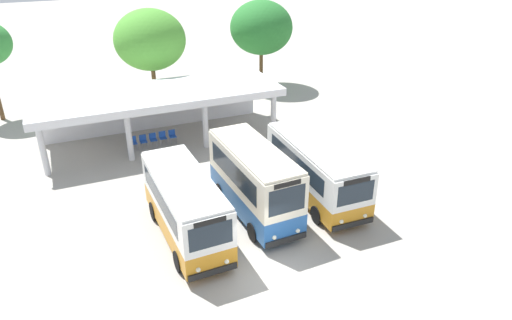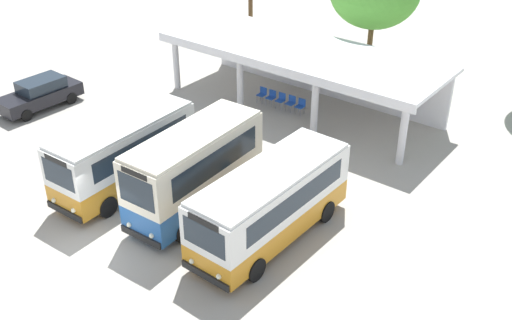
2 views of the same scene
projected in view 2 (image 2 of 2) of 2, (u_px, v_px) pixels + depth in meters
name	position (u px, v px, depth m)	size (l,w,h in m)	color
ground_plane	(87.00, 255.00, 22.63)	(180.00, 180.00, 0.00)	#A39E93
city_bus_nearest_orange	(124.00, 151.00, 25.88)	(2.44, 6.89, 3.11)	black
city_bus_second_in_row	(195.00, 168.00, 24.28)	(2.43, 6.60, 3.54)	black
city_bus_middle_cream	(271.00, 201.00, 22.73)	(2.52, 7.42, 3.01)	black
parked_car_flank	(40.00, 94.00, 33.20)	(1.97, 4.61, 1.62)	black
terminal_canopy	(307.00, 59.00, 32.74)	(15.61, 5.44, 3.40)	silver
waiting_chair_end_by_column	(262.00, 93.00, 33.96)	(0.45, 0.45, 0.86)	slate
waiting_chair_second_from_end	(271.00, 96.00, 33.63)	(0.45, 0.45, 0.86)	slate
waiting_chair_middle_seat	(281.00, 99.00, 33.30)	(0.45, 0.45, 0.86)	slate
waiting_chair_fourth_seat	(291.00, 102.00, 33.00)	(0.45, 0.45, 0.86)	slate
waiting_chair_fifth_seat	(301.00, 105.00, 32.66)	(0.45, 0.45, 0.86)	slate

